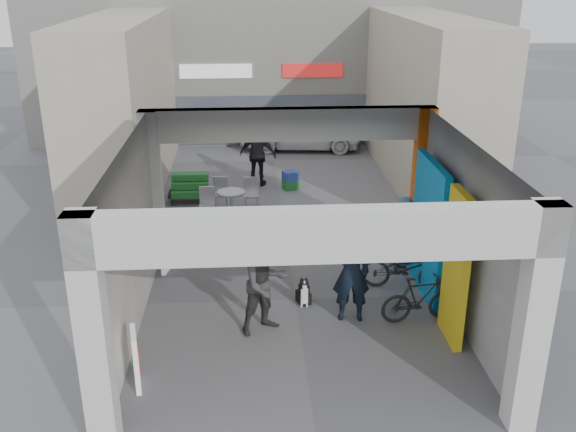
{
  "coord_description": "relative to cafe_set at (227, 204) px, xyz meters",
  "views": [
    {
      "loc": [
        -0.87,
        -11.5,
        6.33
      ],
      "look_at": [
        -0.09,
        1.0,
        1.44
      ],
      "focal_mm": 40.0,
      "sensor_mm": 36.0,
      "label": 1
    }
  ],
  "objects": [
    {
      "name": "arcade_canopy",
      "position": [
        2.03,
        -5.65,
        1.97
      ],
      "size": [
        6.4,
        6.45,
        6.4
      ],
      "color": "beige",
      "rests_on": "ground"
    },
    {
      "name": "cafe_set",
      "position": [
        0.0,
        0.0,
        0.0
      ],
      "size": [
        1.56,
        1.26,
        0.95
      ],
      "rotation": [
        0.0,
        0.0,
        -0.08
      ],
      "color": "#A6A5AB",
      "rests_on": "ground"
    },
    {
      "name": "man_back_turned",
      "position": [
        0.86,
        -5.95,
        0.62
      ],
      "size": [
        1.16,
        1.08,
        1.91
      ],
      "primitive_type": "imported",
      "rotation": [
        0.0,
        0.0,
        0.51
      ],
      "color": "#363638",
      "rests_on": "ground"
    },
    {
      "name": "bollard_left",
      "position": [
        -0.02,
        -2.58,
        0.16
      ],
      "size": [
        0.09,
        0.09,
        0.99
      ],
      "primitive_type": "cylinder",
      "color": "#94989C",
      "rests_on": "ground"
    },
    {
      "name": "bollard_center",
      "position": [
        1.54,
        -2.24,
        0.1
      ],
      "size": [
        0.09,
        0.09,
        0.87
      ],
      "primitive_type": "cylinder",
      "color": "#94989C",
      "rests_on": "ground"
    },
    {
      "name": "white_van",
      "position": [
        2.53,
        6.67,
        0.42
      ],
      "size": [
        4.57,
        2.22,
        1.5
      ],
      "primitive_type": "imported",
      "rotation": [
        0.0,
        0.0,
        1.47
      ],
      "color": "silver",
      "rests_on": "ground"
    },
    {
      "name": "man_crates",
      "position": [
        0.89,
        2.5,
        0.64
      ],
      "size": [
        1.24,
        0.84,
        1.95
      ],
      "primitive_type": "imported",
      "rotation": [
        0.0,
        0.0,
        2.79
      ],
      "color": "black",
      "rests_on": "ground"
    },
    {
      "name": "far_building",
      "position": [
        1.49,
        9.17,
        3.66
      ],
      "size": [
        18.0,
        4.08,
        8.0
      ],
      "color": "silver",
      "rests_on": "ground"
    },
    {
      "name": "ground",
      "position": [
        1.49,
        -4.83,
        -0.33
      ],
      "size": [
        90.0,
        90.0,
        0.0
      ],
      "primitive_type": "plane",
      "color": "#5C5B61",
      "rests_on": "ground"
    },
    {
      "name": "produce_stand",
      "position": [
        -1.08,
        1.13,
        -0.01
      ],
      "size": [
        1.24,
        0.67,
        0.82
      ],
      "rotation": [
        0.0,
        0.0,
        0.34
      ],
      "color": "black",
      "rests_on": "ground"
    },
    {
      "name": "advert_board_near",
      "position": [
        -1.25,
        -7.53,
        0.17
      ],
      "size": [
        0.19,
        0.55,
        1.0
      ],
      "rotation": [
        0.0,
        0.0,
        0.21
      ],
      "color": "white",
      "rests_on": "ground"
    },
    {
      "name": "bicycle_front",
      "position": [
        3.79,
        -4.5,
        0.14
      ],
      "size": [
        1.89,
        1.06,
        0.94
      ],
      "primitive_type": "imported",
      "rotation": [
        0.0,
        0.0,
        1.32
      ],
      "color": "black",
      "rests_on": "ground"
    },
    {
      "name": "man_elderly",
      "position": [
        4.0,
        -3.37,
        0.48
      ],
      "size": [
        0.84,
        0.58,
        1.64
      ],
      "primitive_type": "imported",
      "rotation": [
        0.0,
        0.0,
        -0.07
      ],
      "color": "teal",
      "rests_on": "ground"
    },
    {
      "name": "border_collie",
      "position": [
        1.65,
        -5.04,
        -0.09
      ],
      "size": [
        0.23,
        0.45,
        0.62
      ],
      "rotation": [
        0.0,
        0.0,
        0.31
      ],
      "color": "black",
      "rests_on": "ground"
    },
    {
      "name": "advert_board_far",
      "position": [
        -1.25,
        -3.31,
        0.17
      ],
      "size": [
        0.2,
        0.55,
        1.0
      ],
      "rotation": [
        0.0,
        0.0,
        -0.23
      ],
      "color": "white",
      "rests_on": "ground"
    },
    {
      "name": "bicycle_rear",
      "position": [
        3.79,
        -5.8,
        0.13
      ],
      "size": [
        1.59,
        0.63,
        0.93
      ],
      "primitive_type": "imported",
      "rotation": [
        0.0,
        0.0,
        1.7
      ],
      "color": "black",
      "rests_on": "ground"
    },
    {
      "name": "man_with_dog",
      "position": [
        2.47,
        -5.65,
        0.64
      ],
      "size": [
        0.74,
        0.51,
        1.95
      ],
      "primitive_type": "imported",
      "rotation": [
        0.0,
        0.0,
        3.08
      ],
      "color": "black",
      "rests_on": "ground"
    },
    {
      "name": "plaza_bldg_right",
      "position": [
        5.99,
        2.67,
        2.17
      ],
      "size": [
        2.0,
        9.0,
        5.0
      ],
      "primitive_type": "cube",
      "color": "#A9A28C",
      "rests_on": "ground"
    },
    {
      "name": "crate_stack",
      "position": [
        1.87,
        2.09,
        -0.05
      ],
      "size": [
        0.55,
        0.49,
        0.56
      ],
      "rotation": [
        0.0,
        0.0,
        0.36
      ],
      "color": "#1A5D1F",
      "rests_on": "ground"
    },
    {
      "name": "bollard_right",
      "position": [
        3.06,
        -2.58,
        0.12
      ],
      "size": [
        0.09,
        0.09,
        0.9
      ],
      "primitive_type": "cylinder",
      "color": "#94989C",
      "rests_on": "ground"
    },
    {
      "name": "plaza_bldg_left",
      "position": [
        -3.01,
        2.67,
        2.17
      ],
      "size": [
        2.0,
        9.0,
        5.0
      ],
      "primitive_type": "cube",
      "color": "#A9A28C",
      "rests_on": "ground"
    }
  ]
}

